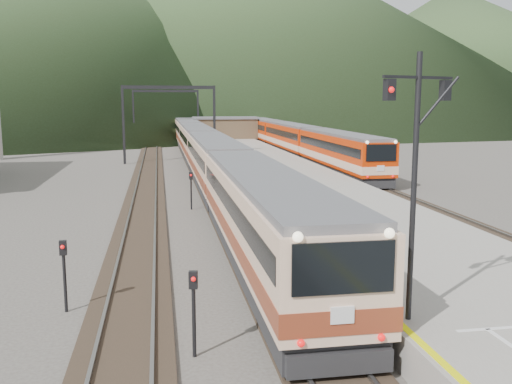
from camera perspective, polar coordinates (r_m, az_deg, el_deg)
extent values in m
cube|color=black|center=(45.46, -4.56, 0.99)|extent=(2.60, 200.00, 0.12)
cube|color=slate|center=(45.39, -5.46, 1.10)|extent=(0.10, 200.00, 0.14)
cube|color=slate|center=(45.52, -3.66, 1.14)|extent=(0.10, 200.00, 0.14)
cube|color=black|center=(45.30, -10.87, 0.83)|extent=(2.60, 200.00, 0.12)
cube|color=slate|center=(45.31, -11.78, 0.93)|extent=(0.10, 200.00, 0.14)
cube|color=slate|center=(45.28, -9.96, 0.98)|extent=(0.10, 200.00, 0.14)
cube|color=black|center=(47.86, 9.29, 1.31)|extent=(2.60, 200.00, 0.12)
cube|color=slate|center=(47.62, 8.48, 1.42)|extent=(0.10, 200.00, 0.14)
cube|color=slate|center=(48.08, 10.11, 1.45)|extent=(0.10, 200.00, 0.14)
cube|color=gray|center=(44.29, 2.91, 1.37)|extent=(8.00, 100.00, 1.00)
cube|color=black|center=(59.99, -13.11, 6.55)|extent=(0.25, 0.25, 8.00)
cube|color=black|center=(60.16, -4.18, 6.77)|extent=(0.25, 0.25, 8.00)
cube|color=black|center=(59.85, -8.73, 10.31)|extent=(9.30, 0.22, 0.35)
cube|color=black|center=(84.94, -12.14, 7.29)|extent=(0.25, 0.25, 8.00)
cube|color=black|center=(85.06, -5.82, 7.44)|extent=(0.25, 0.25, 8.00)
cube|color=black|center=(84.85, -9.04, 9.94)|extent=(9.30, 0.22, 0.35)
cube|color=brown|center=(83.48, -3.09, 6.35)|extent=(9.00, 4.00, 2.80)
cube|color=slate|center=(83.42, -3.10, 7.41)|extent=(9.40, 4.40, 0.30)
cone|color=#2F4421|center=(199.52, -20.77, 15.37)|extent=(180.00, 180.00, 60.00)
cone|color=#2F4421|center=(239.29, -1.48, 16.62)|extent=(220.00, 220.00, 75.00)
cone|color=#2F4421|center=(243.89, 18.73, 13.06)|extent=(160.00, 160.00, 50.00)
cube|color=beige|center=(22.29, 0.79, -2.51)|extent=(2.89, 19.46, 3.53)
cube|color=beige|center=(41.85, -4.17, 2.96)|extent=(2.89, 19.46, 3.53)
cube|color=beige|center=(61.67, -5.97, 4.93)|extent=(2.89, 19.46, 3.53)
cube|color=beige|center=(81.55, -6.89, 5.94)|extent=(2.89, 19.46, 3.53)
cube|color=#C02A03|center=(49.94, 8.44, 3.77)|extent=(2.72, 18.26, 3.32)
cube|color=#C02A03|center=(67.97, 3.53, 5.26)|extent=(2.72, 18.26, 3.32)
cube|color=#C02A03|center=(86.31, 0.68, 6.11)|extent=(2.72, 18.26, 3.32)
cylinder|color=black|center=(14.53, 15.50, 0.18)|extent=(0.14, 0.14, 6.65)
cube|color=black|center=(14.37, 15.97, 10.97)|extent=(2.10, 0.79, 0.07)
cube|color=black|center=(13.75, 13.20, 9.92)|extent=(0.30, 0.25, 0.50)
cube|color=black|center=(15.01, 18.40, 9.62)|extent=(0.30, 0.25, 0.50)
cylinder|color=black|center=(14.92, -6.23, -12.57)|extent=(0.10, 0.10, 2.00)
cube|color=black|center=(14.56, -6.30, -8.73)|extent=(0.24, 0.19, 0.45)
cylinder|color=black|center=(34.35, -6.50, -0.11)|extent=(0.10, 0.10, 2.00)
cube|color=black|center=(34.20, -6.53, 1.62)|extent=(0.22, 0.16, 0.45)
cylinder|color=black|center=(18.75, -18.57, -8.41)|extent=(0.10, 0.10, 2.00)
cube|color=black|center=(18.47, -18.74, -5.30)|extent=(0.23, 0.17, 0.45)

